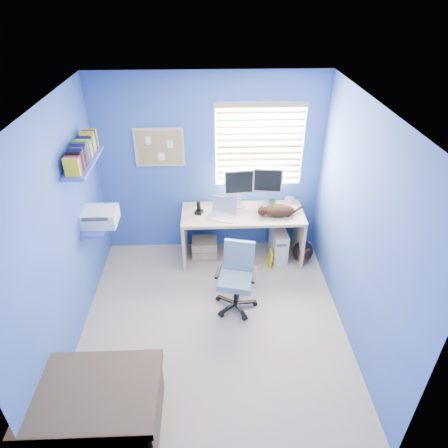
{
  "coord_description": "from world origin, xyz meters",
  "views": [
    {
      "loc": [
        -0.01,
        -3.32,
        3.48
      ],
      "look_at": [
        0.15,
        0.65,
        0.95
      ],
      "focal_mm": 32.0,
      "sensor_mm": 36.0,
      "label": 1
    }
  ],
  "objects_px": {
    "laptop": "(222,210)",
    "desk": "(242,235)",
    "tower_pc": "(278,244)",
    "office_chair": "(237,285)",
    "cat": "(278,210)"
  },
  "relations": [
    {
      "from": "desk",
      "to": "laptop",
      "type": "relative_size",
      "value": 4.95
    },
    {
      "from": "desk",
      "to": "office_chair",
      "type": "height_order",
      "value": "office_chair"
    },
    {
      "from": "office_chair",
      "to": "desk",
      "type": "bearing_deg",
      "value": 81.73
    },
    {
      "from": "tower_pc",
      "to": "office_chair",
      "type": "height_order",
      "value": "office_chair"
    },
    {
      "from": "desk",
      "to": "cat",
      "type": "xyz_separation_m",
      "value": [
        0.46,
        -0.09,
        0.45
      ]
    },
    {
      "from": "laptop",
      "to": "desk",
      "type": "bearing_deg",
      "value": 40.95
    },
    {
      "from": "laptop",
      "to": "cat",
      "type": "bearing_deg",
      "value": 21.41
    },
    {
      "from": "desk",
      "to": "laptop",
      "type": "height_order",
      "value": "laptop"
    },
    {
      "from": "laptop",
      "to": "office_chair",
      "type": "distance_m",
      "value": 1.01
    },
    {
      "from": "laptop",
      "to": "cat",
      "type": "distance_m",
      "value": 0.75
    },
    {
      "from": "laptop",
      "to": "cat",
      "type": "relative_size",
      "value": 0.78
    },
    {
      "from": "desk",
      "to": "office_chair",
      "type": "distance_m",
      "value": 0.97
    },
    {
      "from": "desk",
      "to": "tower_pc",
      "type": "height_order",
      "value": "desk"
    },
    {
      "from": "desk",
      "to": "laptop",
      "type": "distance_m",
      "value": 0.57
    },
    {
      "from": "desk",
      "to": "office_chair",
      "type": "relative_size",
      "value": 1.96
    }
  ]
}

